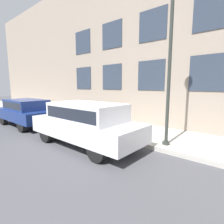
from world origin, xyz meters
The scene contains 8 objects.
ground_plane centered at (0.00, 0.00, 0.00)m, with size 80.00×80.00×0.00m, color #47474C.
sidewalk centered at (1.52, 0.00, 0.08)m, with size 3.05×60.00×0.17m.
building_facade centered at (3.20, 0.00, 4.91)m, with size 0.33×40.00×9.83m.
fire_hydrant centered at (0.50, 0.46, 0.55)m, with size 0.30×0.42×0.75m.
person centered at (0.98, 1.13, 0.92)m, with size 0.30×0.20×1.25m.
parked_truck_silver_near centered at (-1.19, 0.50, 0.98)m, with size 1.89×4.87×1.69m.
parked_truck_navy_far centered at (-1.20, 5.77, 0.92)m, with size 1.83×4.29×1.55m.
street_lamp centered at (0.48, -2.09, 3.85)m, with size 0.36×0.36×5.97m.
Camera 1 is at (-5.60, -4.65, 2.34)m, focal length 28.00 mm.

